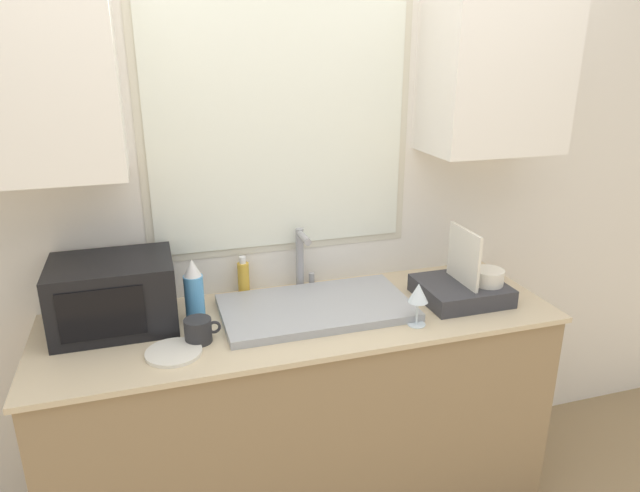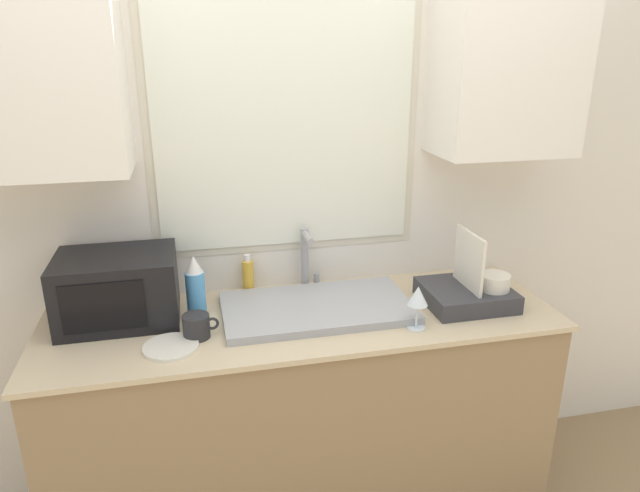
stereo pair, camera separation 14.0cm
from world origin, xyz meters
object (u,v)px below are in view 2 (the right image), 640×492
(spray_bottle, at_px, (196,289))
(wine_glass, at_px, (418,297))
(microwave, at_px, (118,288))
(dish_rack, at_px, (469,291))
(soap_bottle, at_px, (248,276))
(faucet, at_px, (306,255))
(mug_near_sink, at_px, (197,326))

(spray_bottle, height_order, wine_glass, spray_bottle)
(microwave, bearing_deg, spray_bottle, -10.27)
(dish_rack, height_order, soap_bottle, dish_rack)
(faucet, distance_m, spray_bottle, 0.48)
(dish_rack, bearing_deg, soap_bottle, 160.18)
(soap_bottle, bearing_deg, spray_bottle, -138.55)
(microwave, bearing_deg, faucet, 9.36)
(microwave, distance_m, dish_rack, 1.32)
(faucet, relative_size, wine_glass, 1.60)
(faucet, relative_size, microwave, 0.62)
(faucet, distance_m, soap_bottle, 0.25)
(spray_bottle, bearing_deg, dish_rack, -6.20)
(dish_rack, relative_size, soap_bottle, 1.98)
(faucet, distance_m, mug_near_sink, 0.56)
(dish_rack, distance_m, soap_bottle, 0.88)
(microwave, height_order, mug_near_sink, microwave)
(soap_bottle, relative_size, mug_near_sink, 1.32)
(soap_bottle, distance_m, wine_glass, 0.71)
(microwave, relative_size, wine_glass, 2.59)
(dish_rack, bearing_deg, spray_bottle, 173.80)
(microwave, relative_size, spray_bottle, 1.71)
(mug_near_sink, bearing_deg, wine_glass, -8.03)
(dish_rack, relative_size, spray_bottle, 1.33)
(faucet, distance_m, dish_rack, 0.66)
(mug_near_sink, bearing_deg, spray_bottle, 88.21)
(faucet, xyz_separation_m, dish_rack, (0.59, -0.28, -0.10))
(spray_bottle, relative_size, wine_glass, 1.51)
(faucet, relative_size, spray_bottle, 1.06)
(dish_rack, xyz_separation_m, spray_bottle, (-1.03, 0.11, 0.07))
(faucet, bearing_deg, mug_near_sink, -144.70)
(microwave, height_order, dish_rack, dish_rack)
(spray_bottle, xyz_separation_m, soap_bottle, (0.21, 0.18, -0.04))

